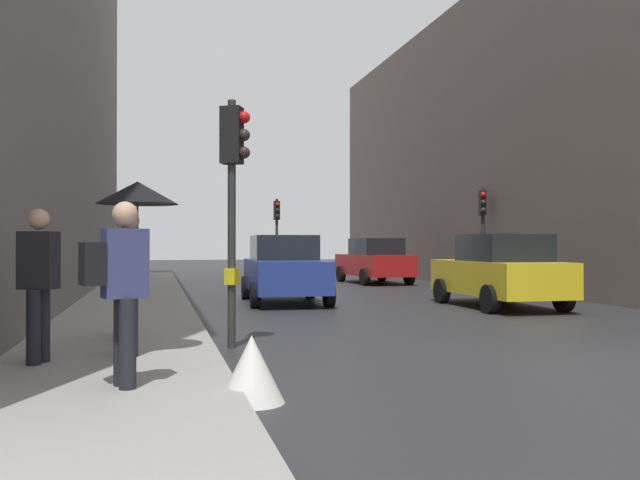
# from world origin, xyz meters

# --- Properties ---
(ground_plane) EXTENTS (120.00, 120.00, 0.00)m
(ground_plane) POSITION_xyz_m (0.00, 0.00, 0.00)
(ground_plane) COLOR #28282B
(sidewalk_kerb) EXTENTS (2.61, 40.00, 0.16)m
(sidewalk_kerb) POSITION_xyz_m (-6.42, 6.00, 0.08)
(sidewalk_kerb) COLOR gray
(sidewalk_kerb) RESTS_ON ground
(building_facade_right) EXTENTS (12.00, 33.65, 10.66)m
(building_facade_right) POSITION_xyz_m (11.12, 13.24, 5.33)
(building_facade_right) COLOR #5B514C
(building_facade_right) RESTS_ON ground
(traffic_light_far_median) EXTENTS (0.25, 0.43, 3.57)m
(traffic_light_far_median) POSITION_xyz_m (-0.62, 22.13, 2.47)
(traffic_light_far_median) COLOR #2D2D2D
(traffic_light_far_median) RESTS_ON ground
(traffic_light_mid_street) EXTENTS (0.33, 0.45, 3.45)m
(traffic_light_mid_street) POSITION_xyz_m (4.81, 13.09, 2.38)
(traffic_light_mid_street) COLOR #2D2D2D
(traffic_light_mid_street) RESTS_ON ground
(traffic_light_near_right) EXTENTS (0.45, 0.35, 3.65)m
(traffic_light_near_right) POSITION_xyz_m (-4.79, 2.34, 2.52)
(traffic_light_near_right) COLOR #2D2D2D
(traffic_light_near_right) RESTS_ON ground
(car_red_sedan) EXTENTS (2.22, 4.30, 1.76)m
(car_red_sedan) POSITION_xyz_m (2.44, 17.53, 0.88)
(car_red_sedan) COLOR red
(car_red_sedan) RESTS_ON ground
(car_blue_van) EXTENTS (2.19, 4.29, 1.76)m
(car_blue_van) POSITION_xyz_m (-2.63, 9.71, 0.88)
(car_blue_van) COLOR navy
(car_blue_van) RESTS_ON ground
(car_yellow_taxi) EXTENTS (2.09, 4.24, 1.76)m
(car_yellow_taxi) POSITION_xyz_m (2.17, 7.14, 0.88)
(car_yellow_taxi) COLOR yellow
(car_yellow_taxi) RESTS_ON ground
(pedestrian_with_umbrella) EXTENTS (1.00, 1.00, 2.14)m
(pedestrian_with_umbrella) POSITION_xyz_m (-6.15, 1.02, 1.84)
(pedestrian_with_umbrella) COLOR black
(pedestrian_with_umbrella) RESTS_ON sidewalk_kerb
(pedestrian_with_grey_backpack) EXTENTS (0.65, 0.44, 1.77)m
(pedestrian_with_grey_backpack) POSITION_xyz_m (-6.23, -0.91, 1.16)
(pedestrian_with_grey_backpack) COLOR black
(pedestrian_with_grey_backpack) RESTS_ON sidewalk_kerb
(pedestrian_with_black_backpack) EXTENTS (0.65, 0.42, 1.77)m
(pedestrian_with_black_backpack) POSITION_xyz_m (-6.39, 2.70, 1.16)
(pedestrian_with_black_backpack) COLOR black
(pedestrian_with_black_backpack) RESTS_ON sidewalk_kerb
(pedestrian_in_dark_coat) EXTENTS (0.46, 0.38, 1.77)m
(pedestrian_in_dark_coat) POSITION_xyz_m (-7.21, 0.67, 1.13)
(pedestrian_in_dark_coat) COLOR black
(pedestrian_in_dark_coat) RESTS_ON sidewalk_kerb
(warning_sign_triangle) EXTENTS (0.64, 0.64, 0.65)m
(warning_sign_triangle) POSITION_xyz_m (-5.01, -1.15, 0.33)
(warning_sign_triangle) COLOR silver
(warning_sign_triangle) RESTS_ON ground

